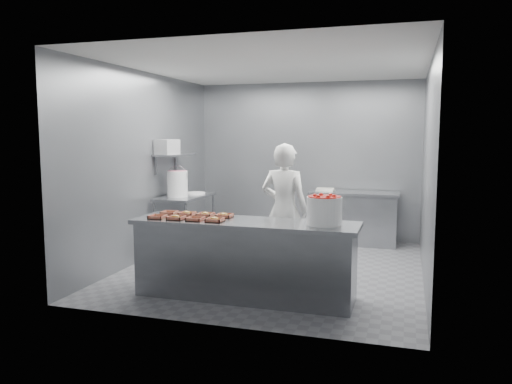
{
  "coord_description": "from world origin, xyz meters",
  "views": [
    {
      "loc": [
        1.76,
        -6.68,
        1.89
      ],
      "look_at": [
        -0.21,
        -0.2,
        1.09
      ],
      "focal_mm": 35.0,
      "sensor_mm": 36.0,
      "label": 1
    }
  ],
  "objects_px": {
    "tray_2": "(195,219)",
    "worker": "(284,210)",
    "prep_table": "(186,214)",
    "tray_1": "(176,218)",
    "tray_3": "(215,220)",
    "tray_7": "(224,215)",
    "glaze_bucket": "(177,183)",
    "tray_5": "(187,214)",
    "tray_0": "(158,217)",
    "tray_6": "(206,214)",
    "appliance": "(167,147)",
    "strawberry_tub": "(324,210)",
    "back_counter": "(354,218)",
    "service_counter": "(245,259)",
    "tray_4": "(170,213)"
  },
  "relations": [
    {
      "from": "tray_5",
      "to": "worker",
      "type": "bearing_deg",
      "value": 41.84
    },
    {
      "from": "tray_6",
      "to": "strawberry_tub",
      "type": "height_order",
      "value": "strawberry_tub"
    },
    {
      "from": "tray_4",
      "to": "glaze_bucket",
      "type": "xyz_separation_m",
      "value": [
        -0.68,
        1.63,
        0.19
      ]
    },
    {
      "from": "back_counter",
      "to": "tray_2",
      "type": "height_order",
      "value": "tray_2"
    },
    {
      "from": "tray_0",
      "to": "appliance",
      "type": "distance_m",
      "value": 2.14
    },
    {
      "from": "back_counter",
      "to": "tray_3",
      "type": "relative_size",
      "value": 8.01
    },
    {
      "from": "tray_2",
      "to": "strawberry_tub",
      "type": "height_order",
      "value": "strawberry_tub"
    },
    {
      "from": "service_counter",
      "to": "tray_3",
      "type": "bearing_deg",
      "value": -153.41
    },
    {
      "from": "tray_3",
      "to": "tray_7",
      "type": "relative_size",
      "value": 1.0
    },
    {
      "from": "prep_table",
      "to": "glaze_bucket",
      "type": "bearing_deg",
      "value": -106.41
    },
    {
      "from": "worker",
      "to": "tray_4",
      "type": "bearing_deg",
      "value": 42.28
    },
    {
      "from": "strawberry_tub",
      "to": "tray_2",
      "type": "bearing_deg",
      "value": -173.56
    },
    {
      "from": "tray_2",
      "to": "tray_7",
      "type": "height_order",
      "value": "tray_7"
    },
    {
      "from": "tray_2",
      "to": "tray_1",
      "type": "bearing_deg",
      "value": -180.0
    },
    {
      "from": "tray_3",
      "to": "appliance",
      "type": "xyz_separation_m",
      "value": [
        -1.52,
        1.84,
        0.76
      ]
    },
    {
      "from": "tray_6",
      "to": "glaze_bucket",
      "type": "bearing_deg",
      "value": 125.38
    },
    {
      "from": "glaze_bucket",
      "to": "tray_5",
      "type": "bearing_deg",
      "value": -60.63
    },
    {
      "from": "tray_5",
      "to": "worker",
      "type": "distance_m",
      "value": 1.34
    },
    {
      "from": "tray_0",
      "to": "tray_6",
      "type": "height_order",
      "value": "tray_6"
    },
    {
      "from": "prep_table",
      "to": "tray_3",
      "type": "relative_size",
      "value": 6.4
    },
    {
      "from": "strawberry_tub",
      "to": "tray_5",
      "type": "bearing_deg",
      "value": 175.23
    },
    {
      "from": "service_counter",
      "to": "tray_4",
      "type": "height_order",
      "value": "tray_4"
    },
    {
      "from": "service_counter",
      "to": "tray_6",
      "type": "height_order",
      "value": "tray_6"
    },
    {
      "from": "tray_1",
      "to": "tray_3",
      "type": "relative_size",
      "value": 1.0
    },
    {
      "from": "service_counter",
      "to": "tray_0",
      "type": "distance_m",
      "value": 1.13
    },
    {
      "from": "tray_2",
      "to": "prep_table",
      "type": "bearing_deg",
      "value": 117.81
    },
    {
      "from": "prep_table",
      "to": "tray_1",
      "type": "distance_m",
      "value": 2.3
    },
    {
      "from": "tray_1",
      "to": "worker",
      "type": "height_order",
      "value": "worker"
    },
    {
      "from": "back_counter",
      "to": "tray_0",
      "type": "xyz_separation_m",
      "value": [
        -1.92,
        -3.4,
        0.47
      ]
    },
    {
      "from": "back_counter",
      "to": "tray_5",
      "type": "xyz_separation_m",
      "value": [
        -1.68,
        -3.1,
        0.47
      ]
    },
    {
      "from": "service_counter",
      "to": "worker",
      "type": "relative_size",
      "value": 1.47
    },
    {
      "from": "tray_4",
      "to": "service_counter",
      "type": "bearing_deg",
      "value": -8.49
    },
    {
      "from": "tray_0",
      "to": "appliance",
      "type": "relative_size",
      "value": 0.6
    },
    {
      "from": "service_counter",
      "to": "strawberry_tub",
      "type": "distance_m",
      "value": 1.1
    },
    {
      "from": "tray_3",
      "to": "strawberry_tub",
      "type": "distance_m",
      "value": 1.23
    },
    {
      "from": "tray_5",
      "to": "tray_7",
      "type": "xyz_separation_m",
      "value": [
        0.48,
        0.0,
        0.0
      ]
    },
    {
      "from": "tray_0",
      "to": "tray_1",
      "type": "distance_m",
      "value": 0.24
    },
    {
      "from": "back_counter",
      "to": "tray_2",
      "type": "bearing_deg",
      "value": -112.96
    },
    {
      "from": "tray_0",
      "to": "tray_5",
      "type": "distance_m",
      "value": 0.39
    },
    {
      "from": "tray_2",
      "to": "tray_6",
      "type": "bearing_deg",
      "value": 90.57
    },
    {
      "from": "tray_2",
      "to": "tray_5",
      "type": "bearing_deg",
      "value": 128.57
    },
    {
      "from": "tray_7",
      "to": "strawberry_tub",
      "type": "distance_m",
      "value": 1.23
    },
    {
      "from": "prep_table",
      "to": "tray_2",
      "type": "bearing_deg",
      "value": -62.19
    },
    {
      "from": "tray_4",
      "to": "tray_7",
      "type": "height_order",
      "value": "tray_7"
    },
    {
      "from": "tray_2",
      "to": "worker",
      "type": "height_order",
      "value": "worker"
    },
    {
      "from": "tray_3",
      "to": "worker",
      "type": "relative_size",
      "value": 0.11
    },
    {
      "from": "tray_6",
      "to": "tray_7",
      "type": "height_order",
      "value": "same"
    },
    {
      "from": "tray_0",
      "to": "worker",
      "type": "distance_m",
      "value": 1.72
    },
    {
      "from": "glaze_bucket",
      "to": "tray_7",
      "type": "bearing_deg",
      "value": -49.38
    },
    {
      "from": "tray_5",
      "to": "worker",
      "type": "height_order",
      "value": "worker"
    }
  ]
}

